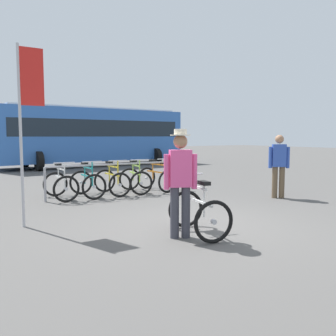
{
  "coord_description": "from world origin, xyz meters",
  "views": [
    {
      "loc": [
        -3.82,
        -5.09,
        1.62
      ],
      "look_at": [
        -0.17,
        0.69,
        1.0
      ],
      "focal_mm": 38.16,
      "sensor_mm": 36.0,
      "label": 1
    }
  ],
  "objects_px": {
    "pedestrian_with_backpack": "(279,162)",
    "bus_distant": "(93,133)",
    "featured_bicycle": "(196,207)",
    "person_with_featured_bike": "(180,179)",
    "racked_bike_yellow": "(112,181)",
    "racked_bike_teal": "(87,183)",
    "racked_bike_orange": "(157,178)",
    "racked_bike_lime": "(135,180)",
    "racked_bike_white": "(61,185)",
    "banner_flag": "(27,101)"
  },
  "relations": [
    {
      "from": "pedestrian_with_backpack",
      "to": "bus_distant",
      "type": "xyz_separation_m",
      "value": [
        -0.47,
        12.2,
        0.8
      ]
    },
    {
      "from": "featured_bicycle",
      "to": "person_with_featured_bike",
      "type": "distance_m",
      "value": 0.63
    },
    {
      "from": "racked_bike_yellow",
      "to": "person_with_featured_bike",
      "type": "distance_m",
      "value": 4.55
    },
    {
      "from": "racked_bike_teal",
      "to": "bus_distant",
      "type": "distance_m",
      "value": 10.19
    },
    {
      "from": "featured_bicycle",
      "to": "racked_bike_yellow",
      "type": "bearing_deg",
      "value": 84.92
    },
    {
      "from": "bus_distant",
      "to": "racked_bike_orange",
      "type": "bearing_deg",
      "value": -99.52
    },
    {
      "from": "racked_bike_lime",
      "to": "featured_bicycle",
      "type": "relative_size",
      "value": 0.95
    },
    {
      "from": "person_with_featured_bike",
      "to": "pedestrian_with_backpack",
      "type": "distance_m",
      "value": 4.53
    },
    {
      "from": "racked_bike_white",
      "to": "pedestrian_with_backpack",
      "type": "distance_m",
      "value": 5.64
    },
    {
      "from": "racked_bike_teal",
      "to": "racked_bike_orange",
      "type": "distance_m",
      "value": 2.1
    },
    {
      "from": "racked_bike_yellow",
      "to": "banner_flag",
      "type": "xyz_separation_m",
      "value": [
        -2.6,
        -2.39,
        1.86
      ]
    },
    {
      "from": "racked_bike_orange",
      "to": "racked_bike_lime",
      "type": "bearing_deg",
      "value": 178.61
    },
    {
      "from": "racked_bike_orange",
      "to": "featured_bicycle",
      "type": "distance_m",
      "value": 4.7
    },
    {
      "from": "racked_bike_white",
      "to": "racked_bike_yellow",
      "type": "bearing_deg",
      "value": -1.4
    },
    {
      "from": "racked_bike_white",
      "to": "racked_bike_orange",
      "type": "relative_size",
      "value": 0.92
    },
    {
      "from": "banner_flag",
      "to": "featured_bicycle",
      "type": "bearing_deg",
      "value": -41.9
    },
    {
      "from": "racked_bike_white",
      "to": "racked_bike_lime",
      "type": "bearing_deg",
      "value": -1.4
    },
    {
      "from": "racked_bike_lime",
      "to": "pedestrian_with_backpack",
      "type": "distance_m",
      "value": 3.95
    },
    {
      "from": "person_with_featured_bike",
      "to": "bus_distant",
      "type": "relative_size",
      "value": 0.17
    },
    {
      "from": "racked_bike_yellow",
      "to": "pedestrian_with_backpack",
      "type": "bearing_deg",
      "value": -38.83
    },
    {
      "from": "racked_bike_teal",
      "to": "racked_bike_orange",
      "type": "xyz_separation_m",
      "value": [
        2.1,
        -0.05,
        0.0
      ]
    },
    {
      "from": "racked_bike_yellow",
      "to": "bus_distant",
      "type": "height_order",
      "value": "bus_distant"
    },
    {
      "from": "racked_bike_teal",
      "to": "racked_bike_yellow",
      "type": "xyz_separation_m",
      "value": [
        0.7,
        -0.02,
        0.0
      ]
    },
    {
      "from": "racked_bike_yellow",
      "to": "person_with_featured_bike",
      "type": "bearing_deg",
      "value": -99.69
    },
    {
      "from": "racked_bike_teal",
      "to": "person_with_featured_bike",
      "type": "relative_size",
      "value": 0.65
    },
    {
      "from": "featured_bicycle",
      "to": "banner_flag",
      "type": "xyz_separation_m",
      "value": [
        -2.21,
        1.98,
        1.78
      ]
    },
    {
      "from": "racked_bike_lime",
      "to": "banner_flag",
      "type": "bearing_deg",
      "value": -144.27
    },
    {
      "from": "featured_bicycle",
      "to": "racked_bike_teal",
      "type": "bearing_deg",
      "value": 94.04
    },
    {
      "from": "racked_bike_teal",
      "to": "featured_bicycle",
      "type": "bearing_deg",
      "value": -85.96
    },
    {
      "from": "racked_bike_teal",
      "to": "racked_bike_lime",
      "type": "distance_m",
      "value": 1.4
    },
    {
      "from": "featured_bicycle",
      "to": "bus_distant",
      "type": "bearing_deg",
      "value": 76.25
    },
    {
      "from": "racked_bike_teal",
      "to": "racked_bike_white",
      "type": "bearing_deg",
      "value": 178.6
    },
    {
      "from": "racked_bike_lime",
      "to": "person_with_featured_bike",
      "type": "relative_size",
      "value": 0.68
    },
    {
      "from": "bus_distant",
      "to": "person_with_featured_bike",
      "type": "bearing_deg",
      "value": -105.11
    },
    {
      "from": "featured_bicycle",
      "to": "pedestrian_with_backpack",
      "type": "xyz_separation_m",
      "value": [
        3.85,
        1.59,
        0.49
      ]
    },
    {
      "from": "racked_bike_orange",
      "to": "bus_distant",
      "type": "height_order",
      "value": "bus_distant"
    },
    {
      "from": "racked_bike_orange",
      "to": "featured_bicycle",
      "type": "relative_size",
      "value": 0.96
    },
    {
      "from": "racked_bike_white",
      "to": "bus_distant",
      "type": "distance_m",
      "value": 10.45
    },
    {
      "from": "racked_bike_yellow",
      "to": "featured_bicycle",
      "type": "bearing_deg",
      "value": -95.08
    },
    {
      "from": "person_with_featured_bike",
      "to": "featured_bicycle",
      "type": "bearing_deg",
      "value": 10.99
    },
    {
      "from": "person_with_featured_bike",
      "to": "racked_bike_yellow",
      "type": "bearing_deg",
      "value": 80.31
    },
    {
      "from": "featured_bicycle",
      "to": "person_with_featured_bike",
      "type": "relative_size",
      "value": 0.72
    },
    {
      "from": "pedestrian_with_backpack",
      "to": "racked_bike_white",
      "type": "bearing_deg",
      "value": 149.89
    },
    {
      "from": "racked_bike_teal",
      "to": "racked_bike_orange",
      "type": "bearing_deg",
      "value": -1.39
    },
    {
      "from": "racked_bike_white",
      "to": "bus_distant",
      "type": "bearing_deg",
      "value": 64.96
    },
    {
      "from": "racked_bike_yellow",
      "to": "racked_bike_white",
      "type": "bearing_deg",
      "value": 178.6
    },
    {
      "from": "racked_bike_lime",
      "to": "person_with_featured_bike",
      "type": "bearing_deg",
      "value": -108.23
    },
    {
      "from": "racked_bike_teal",
      "to": "racked_bike_yellow",
      "type": "bearing_deg",
      "value": -1.4
    },
    {
      "from": "racked_bike_white",
      "to": "banner_flag",
      "type": "bearing_deg",
      "value": -116.35
    },
    {
      "from": "featured_bicycle",
      "to": "racked_bike_white",
      "type": "bearing_deg",
      "value": 102.9
    }
  ]
}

